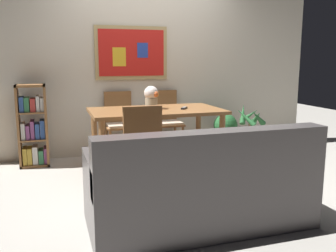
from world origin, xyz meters
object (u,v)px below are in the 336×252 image
(dining_table, at_px, (156,117))
(dining_chair_far_right, at_px, (166,117))
(dining_chair_far_left, at_px, (119,119))
(potted_ivy, at_px, (225,130))
(bookshelf, at_px, (33,129))
(flower_vase, at_px, (151,96))
(potted_palm, at_px, (249,138))
(tv_remote, at_px, (184,108))
(leather_couch, at_px, (200,189))
(dining_chair_near_left, at_px, (141,142))

(dining_table, xyz_separation_m, dining_chair_far_right, (0.36, 0.76, -0.12))
(dining_chair_far_left, xyz_separation_m, potted_ivy, (1.57, -0.13, -0.22))
(dining_table, bearing_deg, bookshelf, 155.74)
(flower_vase, bearing_deg, bookshelf, 157.52)
(dining_table, bearing_deg, potted_ivy, 26.65)
(dining_chair_far_right, distance_m, potted_palm, 1.22)
(potted_ivy, bearing_deg, tv_remote, -142.71)
(dining_chair_far_right, xyz_separation_m, leather_couch, (-0.45, -2.37, -0.23))
(dining_chair_near_left, bearing_deg, flower_vase, 67.47)
(dining_chair_far_left, xyz_separation_m, bookshelf, (-1.12, -0.11, -0.06))
(dining_table, bearing_deg, dining_chair_far_right, 64.40)
(dining_chair_far_right, xyz_separation_m, bookshelf, (-1.80, -0.11, -0.06))
(leather_couch, distance_m, bookshelf, 2.64)
(dining_chair_far_left, bearing_deg, potted_ivy, -4.90)
(flower_vase, bearing_deg, potted_ivy, 23.44)
(dining_chair_near_left, relative_size, tv_remote, 5.93)
(dining_chair_far_left, relative_size, bookshelf, 0.87)
(bookshelf, xyz_separation_m, flower_vase, (1.40, -0.58, 0.43))
(dining_chair_near_left, height_order, potted_palm, dining_chair_near_left)
(flower_vase, xyz_separation_m, tv_remote, (0.37, -0.14, -0.14))
(dining_chair_near_left, height_order, tv_remote, dining_chair_near_left)
(dining_table, xyz_separation_m, potted_palm, (1.40, 0.18, -0.39))
(dining_chair_near_left, xyz_separation_m, flower_vase, (0.34, 0.82, 0.37))
(dining_chair_far_right, distance_m, dining_chair_far_left, 0.68)
(tv_remote, bearing_deg, bookshelf, 157.97)
(potted_palm, bearing_deg, dining_chair_far_left, 161.28)
(potted_palm, distance_m, tv_remote, 1.20)
(tv_remote, bearing_deg, potted_ivy, 37.29)
(dining_table, distance_m, bookshelf, 1.59)
(dining_table, distance_m, potted_ivy, 1.44)
(dining_chair_far_right, distance_m, flower_vase, 0.88)
(bookshelf, bearing_deg, dining_chair_far_right, 3.42)
(bookshelf, distance_m, potted_palm, 2.88)
(dining_chair_far_left, distance_m, flower_vase, 0.83)
(dining_table, relative_size, flower_vase, 5.66)
(dining_chair_far_right, xyz_separation_m, dining_chair_far_left, (-0.68, 0.01, 0.00))
(dining_chair_near_left, relative_size, flower_vase, 3.27)
(potted_ivy, xyz_separation_m, flower_vase, (-1.29, -0.56, 0.59))
(dining_chair_near_left, distance_m, tv_remote, 1.01)
(dining_chair_far_right, height_order, flower_vase, flower_vase)
(bookshelf, distance_m, potted_ivy, 2.70)
(dining_chair_near_left, height_order, potted_ivy, dining_chair_near_left)
(bookshelf, bearing_deg, tv_remote, -22.03)
(tv_remote, bearing_deg, dining_table, 168.29)
(dining_chair_far_left, bearing_deg, leather_couch, -84.56)
(dining_chair_near_left, bearing_deg, dining_table, 63.25)
(flower_vase, relative_size, tv_remote, 1.81)
(bookshelf, bearing_deg, flower_vase, -22.48)
(potted_palm, bearing_deg, dining_chair_far_right, 151.02)
(dining_chair_far_right, relative_size, dining_chair_near_left, 1.00)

